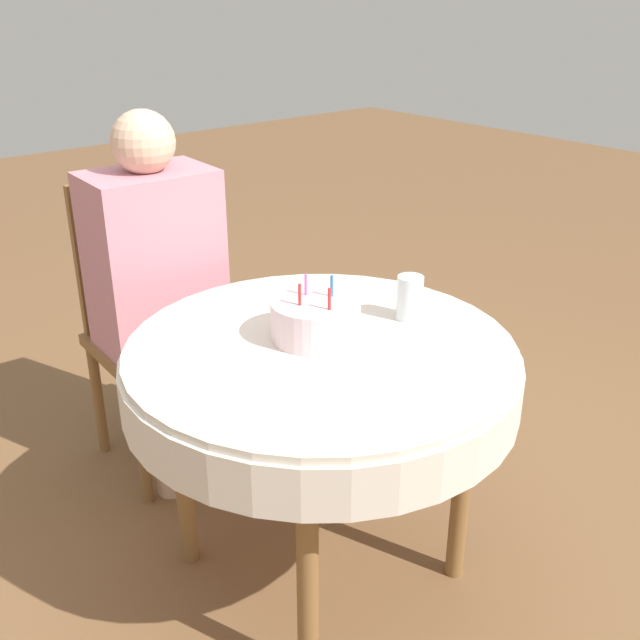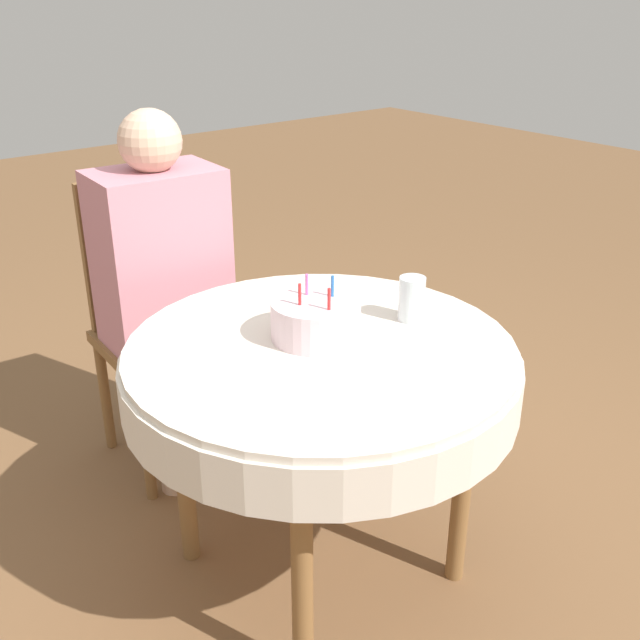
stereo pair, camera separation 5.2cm
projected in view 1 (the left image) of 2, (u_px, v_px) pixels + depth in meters
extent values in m
plane|color=brown|center=(321.00, 565.00, 2.14)|extent=(12.00, 12.00, 0.00)
cylinder|color=silver|center=(321.00, 348.00, 1.85)|extent=(0.97, 0.97, 0.02)
cylinder|color=silver|center=(321.00, 374.00, 1.88)|extent=(0.99, 0.99, 0.13)
cylinder|color=brown|center=(308.00, 566.00, 1.66)|extent=(0.05, 0.05, 0.69)
cylinder|color=brown|center=(463.00, 472.00, 1.97)|extent=(0.05, 0.05, 0.69)
cylinder|color=brown|center=(182.00, 459.00, 2.03)|extent=(0.05, 0.05, 0.69)
cylinder|color=brown|center=(330.00, 394.00, 2.34)|extent=(0.05, 0.05, 0.69)
cube|color=brown|center=(163.00, 345.00, 2.46)|extent=(0.44, 0.44, 0.04)
cube|color=brown|center=(130.00, 252.00, 2.48)|extent=(0.37, 0.05, 0.50)
cylinder|color=brown|center=(142.00, 446.00, 2.32)|extent=(0.04, 0.04, 0.42)
cylinder|color=brown|center=(241.00, 410.00, 2.52)|extent=(0.04, 0.04, 0.42)
cylinder|color=brown|center=(98.00, 399.00, 2.58)|extent=(0.04, 0.04, 0.42)
cylinder|color=brown|center=(191.00, 369.00, 2.78)|extent=(0.04, 0.04, 0.42)
cylinder|color=#DBB293|center=(166.00, 432.00, 2.36)|extent=(0.09, 0.09, 0.45)
cylinder|color=#DBB293|center=(219.00, 413.00, 2.46)|extent=(0.09, 0.09, 0.45)
cube|color=#C67F8E|center=(155.00, 260.00, 2.33)|extent=(0.40, 0.28, 0.56)
sphere|color=#DBB293|center=(143.00, 142.00, 2.18)|extent=(0.19, 0.19, 0.19)
cylinder|color=silver|center=(315.00, 319.00, 1.86)|extent=(0.22, 0.22, 0.10)
cylinder|color=blue|center=(332.00, 286.00, 1.86)|extent=(0.01, 0.01, 0.06)
cylinder|color=#D166B2|center=(306.00, 285.00, 1.87)|extent=(0.01, 0.01, 0.06)
cylinder|color=red|center=(300.00, 295.00, 1.81)|extent=(0.01, 0.01, 0.06)
cylinder|color=red|center=(329.00, 299.00, 1.79)|extent=(0.01, 0.01, 0.06)
cylinder|color=silver|center=(410.00, 298.00, 1.97)|extent=(0.07, 0.07, 0.12)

